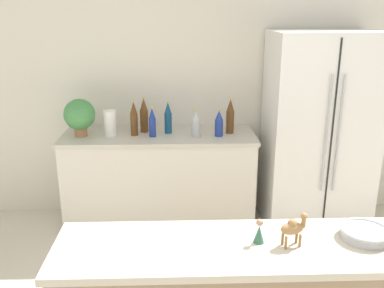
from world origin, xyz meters
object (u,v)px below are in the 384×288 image
object	(u,v)px
back_bottle_4	(152,123)
back_bottle_5	(219,124)
back_bottle_2	(196,124)
back_bottle_3	(230,116)
potted_plant	(80,115)
refrigerator	(318,133)
back_bottle_1	(134,119)
back_bottle_6	(144,115)
wise_man_figurine_blue	(259,233)
camel_figurine	(293,228)
paper_towel_roll	(110,123)
fruit_bowl	(365,233)
back_bottle_0	(168,118)

from	to	relation	value
back_bottle_4	back_bottle_5	bearing A→B (deg)	-0.57
back_bottle_2	back_bottle_3	size ratio (longest dim) A/B	0.76
potted_plant	back_bottle_5	distance (m)	1.22
refrigerator	back_bottle_1	size ratio (longest dim) A/B	5.67
back_bottle_6	back_bottle_4	bearing A→B (deg)	-62.17
back_bottle_6	back_bottle_5	bearing A→B (deg)	-13.73
back_bottle_2	wise_man_figurine_blue	xyz separation A→B (m)	(0.21, -1.89, -0.01)
back_bottle_2	camel_figurine	bearing A→B (deg)	-79.56
paper_towel_roll	camel_figurine	size ratio (longest dim) A/B	1.45
refrigerator	fruit_bowl	xyz separation A→B (m)	(-0.39, -1.91, 0.08)
back_bottle_1	back_bottle_3	distance (m)	0.86
fruit_bowl	wise_man_figurine_blue	distance (m)	0.50
back_bottle_0	back_bottle_4	xyz separation A→B (m)	(-0.14, -0.11, -0.01)
back_bottle_4	fruit_bowl	world-z (taller)	back_bottle_4
back_bottle_4	back_bottle_5	world-z (taller)	back_bottle_4
back_bottle_0	back_bottle_1	xyz separation A→B (m)	(-0.30, -0.06, 0.01)
paper_towel_roll	wise_man_figurine_blue	size ratio (longest dim) A/B	1.93
refrigerator	wise_man_figurine_blue	world-z (taller)	refrigerator
refrigerator	back_bottle_0	size ratio (longest dim) A/B	6.04
fruit_bowl	camel_figurine	size ratio (longest dim) A/B	1.49
back_bottle_0	back_bottle_5	distance (m)	0.46
back_bottle_0	back_bottle_5	bearing A→B (deg)	-14.12
potted_plant	back_bottle_3	size ratio (longest dim) A/B	1.03
refrigerator	back_bottle_0	distance (m)	1.36
back_bottle_3	wise_man_figurine_blue	xyz separation A→B (m)	(-0.10, -1.98, -0.05)
back_bottle_5	fruit_bowl	xyz separation A→B (m)	(0.51, -1.87, -0.03)
fruit_bowl	wise_man_figurine_blue	world-z (taller)	wise_man_figurine_blue
back_bottle_3	fruit_bowl	world-z (taller)	back_bottle_3
back_bottle_5	back_bottle_2	bearing A→B (deg)	-178.85
paper_towel_roll	fruit_bowl	distance (m)	2.41
back_bottle_1	wise_man_figurine_blue	world-z (taller)	back_bottle_1
paper_towel_roll	back_bottle_5	xyz separation A→B (m)	(0.95, -0.05, -0.00)
back_bottle_3	back_bottle_1	bearing A→B (deg)	-177.51
back_bottle_2	wise_man_figurine_blue	distance (m)	1.90
potted_plant	back_bottle_1	distance (m)	0.47
potted_plant	camel_figurine	bearing A→B (deg)	-55.13
paper_towel_roll	wise_man_figurine_blue	xyz separation A→B (m)	(0.96, -1.94, -0.01)
back_bottle_1	potted_plant	bearing A→B (deg)	-178.02
back_bottle_2	back_bottle_4	size ratio (longest dim) A/B	0.92
back_bottle_1	back_bottle_2	distance (m)	0.55
back_bottle_0	back_bottle_2	xyz separation A→B (m)	(0.25, -0.12, -0.02)
camel_figurine	back_bottle_0	bearing A→B (deg)	106.40
back_bottle_0	refrigerator	bearing A→B (deg)	-3.30
paper_towel_roll	camel_figurine	world-z (taller)	paper_towel_roll
paper_towel_roll	back_bottle_2	bearing A→B (deg)	-3.77
back_bottle_0	back_bottle_6	xyz separation A→B (m)	(-0.22, 0.05, 0.01)
back_bottle_4	fruit_bowl	distance (m)	2.17
refrigerator	back_bottle_5	xyz separation A→B (m)	(-0.90, -0.03, 0.11)
back_bottle_3	back_bottle_4	size ratio (longest dim) A/B	1.22
potted_plant	paper_towel_roll	xyz separation A→B (m)	(0.26, 0.01, -0.07)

